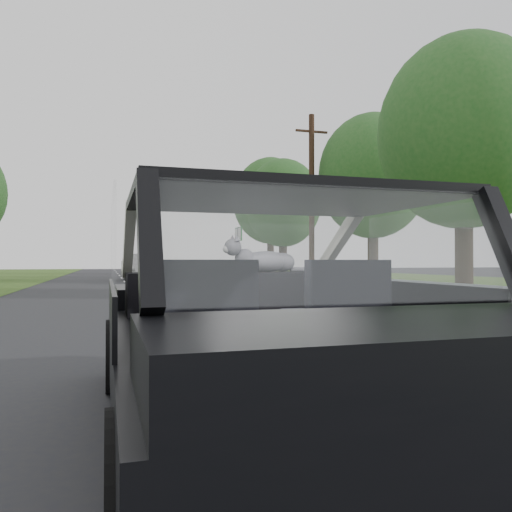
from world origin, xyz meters
TOP-DOWN VIEW (x-y plane):
  - ground at (0.00, 0.00)m, footprint 140.00×140.00m
  - subject_car at (0.00, 0.00)m, footprint 1.80×4.00m
  - dashboard at (0.00, 0.62)m, footprint 1.58×0.45m
  - driver_seat at (-0.40, -0.29)m, footprint 0.50×0.72m
  - passenger_seat at (0.40, -0.29)m, footprint 0.50×0.72m
  - steering_wheel at (-0.40, 0.33)m, footprint 0.36×0.36m
  - cat at (0.22, 0.58)m, footprint 0.63×0.30m
  - guardrail at (4.30, 10.00)m, footprint 0.05×90.00m
  - other_car at (0.90, 25.69)m, footprint 2.23×4.73m
  - highway_sign at (4.78, 18.80)m, footprint 0.13×1.05m
  - utility_pole at (8.53, 19.19)m, footprint 0.35×0.35m
  - tree_0 at (9.15, 9.30)m, footprint 6.01×6.01m
  - tree_1 at (11.61, 18.79)m, footprint 6.62×6.62m
  - tree_2 at (9.66, 26.41)m, footprint 5.96×5.96m
  - tree_3 at (11.66, 34.90)m, footprint 6.59×6.59m

SIDE VIEW (x-z plane):
  - ground at x=0.00m, z-range 0.00..0.00m
  - guardrail at x=4.30m, z-range 0.42..0.74m
  - subject_car at x=0.00m, z-range 0.00..1.45m
  - other_car at x=0.90m, z-range 0.00..1.51m
  - dashboard at x=0.00m, z-range 0.70..1.00m
  - driver_seat at x=-0.40m, z-range 0.67..1.09m
  - passenger_seat at x=0.40m, z-range 0.67..1.09m
  - steering_wheel at x=-0.40m, z-range 0.90..0.94m
  - cat at x=0.22m, z-range 0.95..1.23m
  - highway_sign at x=4.78m, z-range 0.00..2.62m
  - tree_2 at x=9.66m, z-range 0.00..7.30m
  - tree_0 at x=9.15m, z-range 0.00..7.52m
  - tree_1 at x=11.61m, z-range 0.00..8.13m
  - utility_pole at x=8.53m, z-range 0.00..8.16m
  - tree_3 at x=11.66m, z-range 0.00..9.14m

